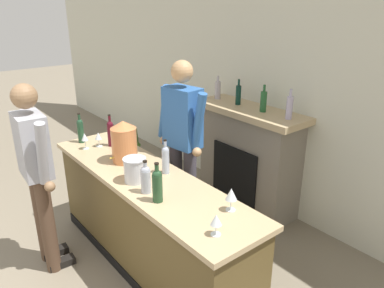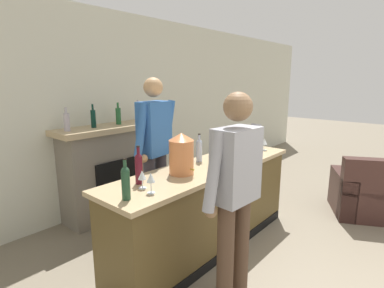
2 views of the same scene
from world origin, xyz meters
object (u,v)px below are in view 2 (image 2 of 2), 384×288
(wine_glass_near_bucket, at_px, (264,142))
(wine_bottle_merlot_tall, at_px, (139,167))
(wine_glass_by_dispenser, at_px, (142,176))
(ice_bucket_steel, at_px, (219,157))
(wine_bottle_burgundy_dark, at_px, (126,181))
(wine_bottle_cabernet_heavy, at_px, (243,148))
(person_bartender, at_px, (155,152))
(wine_glass_back_row, at_px, (151,179))
(wine_bottle_riesling_slim, at_px, (234,152))
(armchair_black, at_px, (369,196))
(wine_glass_mid_counter, at_px, (238,139))
(person_customer, at_px, (235,197))
(copper_dispenser, at_px, (181,153))
(fireplace_stone, at_px, (109,170))
(wine_bottle_chardonnay_pale, at_px, (199,149))

(wine_glass_near_bucket, bearing_deg, wine_bottle_merlot_tall, 173.26)
(wine_bottle_merlot_tall, height_order, wine_glass_by_dispenser, wine_bottle_merlot_tall)
(ice_bucket_steel, xyz_separation_m, wine_bottle_burgundy_dark, (-1.16, 0.02, 0.04))
(ice_bucket_steel, height_order, wine_bottle_cabernet_heavy, wine_bottle_cabernet_heavy)
(person_bartender, relative_size, wine_glass_back_row, 10.89)
(wine_bottle_riesling_slim, distance_m, wine_glass_back_row, 1.17)
(armchair_black, bearing_deg, wine_glass_mid_counter, 130.54)
(armchair_black, height_order, wine_bottle_cabernet_heavy, wine_bottle_cabernet_heavy)
(person_customer, distance_m, wine_bottle_cabernet_heavy, 1.18)
(armchair_black, bearing_deg, wine_bottle_burgundy_dark, 160.90)
(armchair_black, bearing_deg, copper_dispenser, 153.50)
(wine_bottle_cabernet_heavy, height_order, wine_glass_back_row, wine_bottle_cabernet_heavy)
(person_bartender, relative_size, wine_bottle_merlot_tall, 5.47)
(fireplace_stone, height_order, wine_bottle_chardonnay_pale, fireplace_stone)
(armchair_black, xyz_separation_m, wine_glass_near_bucket, (-1.01, 1.08, 0.76))
(wine_bottle_merlot_tall, relative_size, wine_bottle_cabernet_heavy, 1.07)
(wine_bottle_chardonnay_pale, bearing_deg, wine_glass_by_dispenser, -169.59)
(fireplace_stone, bearing_deg, copper_dispenser, -96.85)
(ice_bucket_steel, relative_size, wine_bottle_chardonnay_pale, 0.66)
(armchair_black, bearing_deg, wine_bottle_riesling_slim, 149.86)
(armchair_black, height_order, wine_bottle_burgundy_dark, wine_bottle_burgundy_dark)
(person_customer, distance_m, wine_glass_by_dispenser, 0.78)
(person_customer, bearing_deg, wine_bottle_cabernet_heavy, 28.56)
(ice_bucket_steel, bearing_deg, wine_glass_near_bucket, 0.36)
(ice_bucket_steel, bearing_deg, person_customer, -136.42)
(person_customer, distance_m, wine_glass_near_bucket, 1.75)
(armchair_black, height_order, copper_dispenser, copper_dispenser)
(wine_glass_back_row, height_order, wine_glass_mid_counter, wine_glass_mid_counter)
(copper_dispenser, relative_size, wine_bottle_riesling_slim, 1.46)
(armchair_black, distance_m, wine_glass_near_bucket, 1.66)
(fireplace_stone, height_order, wine_glass_near_bucket, fireplace_stone)
(wine_glass_mid_counter, bearing_deg, wine_bottle_riesling_slim, -151.72)
(person_customer, height_order, wine_bottle_cabernet_heavy, person_customer)
(fireplace_stone, relative_size, wine_glass_back_row, 9.07)
(wine_bottle_cabernet_heavy, distance_m, wine_glass_mid_counter, 0.56)
(wine_bottle_merlot_tall, relative_size, wine_glass_near_bucket, 2.22)
(wine_bottle_merlot_tall, bearing_deg, wine_bottle_chardonnay_pale, 4.05)
(ice_bucket_steel, distance_m, wine_bottle_chardonnay_pale, 0.29)
(ice_bucket_steel, bearing_deg, wine_glass_back_row, -178.67)
(armchair_black, bearing_deg, fireplace_stone, 129.51)
(wine_bottle_merlot_tall, bearing_deg, wine_bottle_riesling_slim, -13.52)
(fireplace_stone, relative_size, wine_bottle_chardonnay_pale, 4.92)
(wine_bottle_merlot_tall, xyz_separation_m, wine_glass_near_bucket, (1.86, -0.22, -0.04))
(wine_glass_near_bucket, xyz_separation_m, wine_glass_mid_counter, (-0.16, 0.29, 0.02))
(person_customer, height_order, wine_bottle_riesling_slim, person_customer)
(person_customer, xyz_separation_m, wine_bottle_chardonnay_pale, (0.67, 0.90, 0.11))
(armchair_black, xyz_separation_m, copper_dispenser, (-2.43, 1.21, 0.86))
(person_customer, height_order, wine_bottle_chardonnay_pale, person_customer)
(copper_dispenser, distance_m, wine_bottle_burgundy_dark, 0.75)
(person_bartender, bearing_deg, wine_glass_mid_counter, -20.01)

